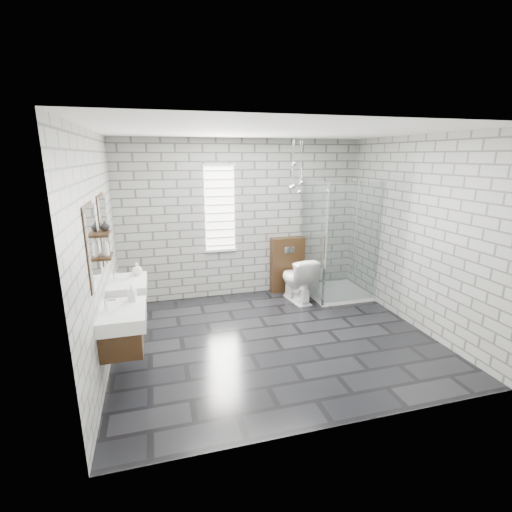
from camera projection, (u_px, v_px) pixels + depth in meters
name	position (u px, v px, depth m)	size (l,w,h in m)	color
floor	(274.00, 338.00, 5.09)	(4.20, 3.60, 0.02)	black
ceiling	(277.00, 130.00, 4.38)	(4.20, 3.60, 0.02)	white
wall_back	(242.00, 219.00, 6.42)	(4.20, 0.02, 2.70)	#979792
wall_front	(344.00, 290.00, 3.05)	(4.20, 0.02, 2.70)	#979792
wall_left	(99.00, 253.00, 4.19)	(0.02, 3.60, 2.70)	#979792
wall_right	(416.00, 233.00, 5.28)	(0.02, 3.60, 2.70)	#979792
vanity_left	(119.00, 318.00, 3.93)	(0.47, 0.70, 1.57)	#382311
vanity_right	(125.00, 287.00, 4.83)	(0.47, 0.70, 1.57)	#382311
shelf_lower	(106.00, 256.00, 4.18)	(0.14, 0.30, 0.03)	#382311
shelf_upper	(103.00, 234.00, 4.11)	(0.14, 0.30, 0.03)	#382311
window	(220.00, 209.00, 6.24)	(0.56, 0.05, 1.48)	white
cistern_panel	(287.00, 265.00, 6.75)	(0.60, 0.20, 1.00)	#382311
flush_plate	(289.00, 250.00, 6.57)	(0.18, 0.01, 0.12)	silver
shower_enclosure	(335.00, 269.00, 6.45)	(1.00, 1.00, 2.03)	white
pendant_cluster	(296.00, 181.00, 6.05)	(0.28, 0.24, 0.90)	silver
toilet	(297.00, 279.00, 6.30)	(0.43, 0.76, 0.77)	white
soap_bottle_a	(132.00, 293.00, 4.12)	(0.08, 0.09, 0.18)	#B2B2B2
soap_bottle_b	(137.00, 269.00, 5.01)	(0.14, 0.14, 0.17)	#B2B2B2
soap_bottle_c	(105.00, 247.00, 4.10)	(0.08, 0.08, 0.21)	#B2B2B2
vase	(105.00, 226.00, 4.19)	(0.11, 0.11, 0.11)	#B2B2B2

